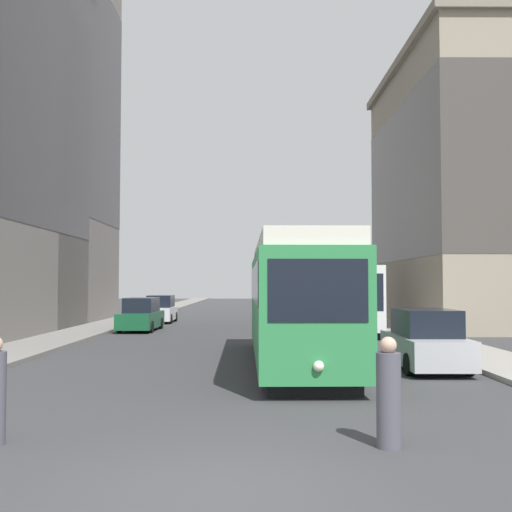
% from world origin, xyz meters
% --- Properties ---
extents(ground_plane, '(200.00, 200.00, 0.00)m').
position_xyz_m(ground_plane, '(0.00, 0.00, 0.00)').
color(ground_plane, '#38383A').
extents(sidewalk_left, '(2.72, 120.00, 0.15)m').
position_xyz_m(sidewalk_left, '(-8.38, 40.00, 0.07)').
color(sidewalk_left, gray).
rests_on(sidewalk_left, ground).
extents(sidewalk_right, '(2.72, 120.00, 0.15)m').
position_xyz_m(sidewalk_right, '(8.38, 40.00, 0.07)').
color(sidewalk_right, gray).
rests_on(sidewalk_right, ground).
extents(streetcar, '(2.79, 12.88, 3.89)m').
position_xyz_m(streetcar, '(1.81, 12.00, 2.10)').
color(streetcar, black).
rests_on(streetcar, ground).
extents(transit_bus, '(2.86, 12.29, 3.45)m').
position_xyz_m(transit_bus, '(5.41, 26.21, 1.95)').
color(transit_bus, black).
rests_on(transit_bus, ground).
extents(parked_car_left_near, '(1.90, 4.23, 1.82)m').
position_xyz_m(parked_car_left_near, '(-5.72, 33.40, 0.84)').
color(parked_car_left_near, black).
rests_on(parked_car_left_near, ground).
extents(parked_car_left_mid, '(1.97, 4.87, 1.82)m').
position_xyz_m(parked_car_left_mid, '(-5.72, 26.22, 0.84)').
color(parked_car_left_mid, black).
rests_on(parked_car_left_mid, ground).
extents(parked_car_right_far, '(1.91, 4.50, 1.82)m').
position_xyz_m(parked_car_right_far, '(5.72, 10.90, 0.84)').
color(parked_car_right_far, black).
rests_on(parked_car_right_far, ground).
extents(pedestrian_crossing_far, '(0.39, 0.39, 1.75)m').
position_xyz_m(pedestrian_crossing_far, '(2.62, 2.01, 0.81)').
color(pedestrian_crossing_far, '#4C4C56').
rests_on(pedestrian_crossing_far, ground).
extents(building_left_midblock, '(11.85, 15.19, 27.51)m').
position_xyz_m(building_left_midblock, '(-15.36, 31.60, 14.18)').
color(building_left_midblock, slate).
rests_on(building_left_midblock, ground).
extents(building_right_corner, '(13.65, 18.02, 16.75)m').
position_xyz_m(building_right_corner, '(16.26, 30.70, 8.60)').
color(building_right_corner, gray).
rests_on(building_right_corner, ground).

